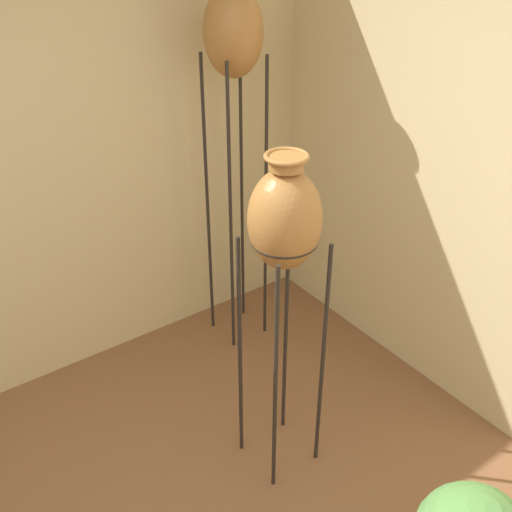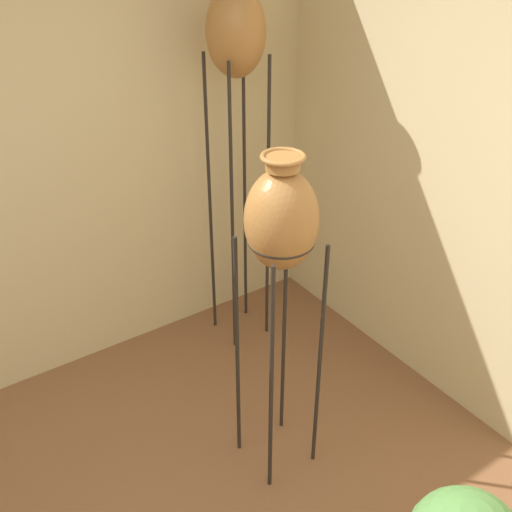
# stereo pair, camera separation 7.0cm
# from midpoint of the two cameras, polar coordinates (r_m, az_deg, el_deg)

# --- Properties ---
(vase_stand_tall) EXTENTS (0.32, 0.32, 2.27)m
(vase_stand_tall) POSITION_cam_midpoint_polar(r_m,az_deg,el_deg) (3.34, -2.81, 19.76)
(vase_stand_tall) COLOR #28231E
(vase_stand_tall) RESTS_ON ground_plane
(vase_stand_medium) EXTENTS (0.32, 0.32, 1.69)m
(vase_stand_medium) POSITION_cam_midpoint_polar(r_m,az_deg,el_deg) (2.50, 1.94, 2.97)
(vase_stand_medium) COLOR #28231E
(vase_stand_medium) RESTS_ON ground_plane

